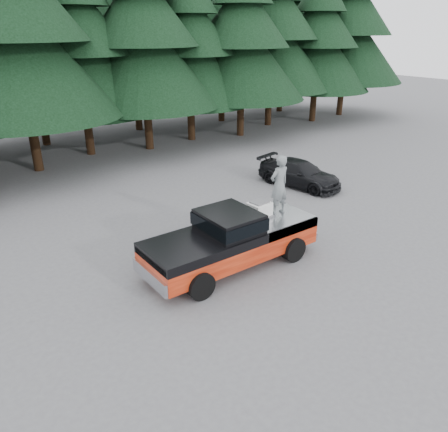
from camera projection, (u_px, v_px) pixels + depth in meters
ground at (204, 277)px, 13.64m from camera, size 120.00×120.00×0.00m
pickup_truck at (231, 247)px, 14.04m from camera, size 6.00×2.04×1.33m
truck_cab at (229, 221)px, 13.60m from camera, size 1.66×1.90×0.59m
air_compressor at (259, 210)px, 14.53m from camera, size 0.77×0.66×0.49m
man_on_bed at (279, 185)px, 14.47m from camera, size 0.76×0.51×2.05m
parked_car at (299, 173)px, 21.23m from camera, size 2.50×4.50×1.23m
treeline at (28, 16)px, 23.45m from camera, size 60.15×16.05×17.50m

